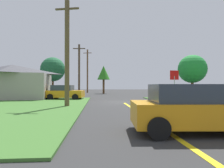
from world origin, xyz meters
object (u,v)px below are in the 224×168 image
Objects in this scene: barn at (12,82)px; stop_sign at (174,80)px; utility_pole_near at (67,52)px; pine_tree_center at (104,73)px; utility_pole_far at (87,71)px; oak_tree_left at (192,69)px; oak_tree_right at (53,69)px; utility_pole_mid at (79,70)px; parked_car_near_building at (65,92)px; car_behind_on_main_road at (189,109)px.

stop_sign is at bearing -20.46° from barn.
utility_pole_near reaches higher than pine_tree_center.
utility_pole_far reaches higher than oak_tree_left.
utility_pole_far reaches higher than stop_sign.
utility_pole_far is 1.53× the size of oak_tree_right.
utility_pole_mid is (-0.46, 13.68, -0.14)m from utility_pole_near.
stop_sign is at bearing -122.39° from oak_tree_left.
oak_tree_right reaches higher than pine_tree_center.
pine_tree_center is at bearing -80.86° from stop_sign.
parked_car_near_building is 6.25m from barn.
car_behind_on_main_road is at bearing -117.01° from oak_tree_left.
utility_pole_far is 1.11× the size of barn.
oak_tree_left reaches higher than parked_car_near_building.
car_behind_on_main_road is 0.51× the size of utility_pole_near.
barn is at bearing -126.67° from pine_tree_center.
barn is (-7.53, 8.46, -2.04)m from utility_pole_near.
oak_tree_right is at bearing 174.46° from oak_tree_left.
utility_pole_near reaches higher than oak_tree_right.
car_behind_on_main_road is 0.63× the size of oak_tree_left.
oak_tree_right is (-22.11, 2.15, -0.02)m from oak_tree_left.
utility_pole_mid reaches higher than car_behind_on_main_road.
oak_tree_right is at bearing -115.94° from utility_pole_far.
parked_car_near_building is (-10.50, 5.26, -1.27)m from stop_sign.
barn is at bearing 178.31° from parked_car_near_building.
utility_pole_mid is (1.00, 6.15, 3.08)m from parked_car_near_building.
utility_pole_far is at bearing 144.20° from oak_tree_left.
utility_pole_far is (-5.37, 35.44, 3.98)m from car_behind_on_main_road.
parked_car_near_building is 6.95m from utility_pole_mid.
oak_tree_left is at bearing -5.54° from oak_tree_right.
barn reaches higher than car_behind_on_main_road.
utility_pole_far is at bearing 102.28° from car_behind_on_main_road.
car_behind_on_main_road is 26.13m from oak_tree_left.
car_behind_on_main_road is 0.53× the size of utility_pole_mid.
utility_pole_near is at bearing 7.92° from stop_sign.
car_behind_on_main_road is 10.21m from utility_pole_near.
utility_pole_far is at bearing 90.05° from utility_pole_near.
pine_tree_center is at bearing 53.33° from barn.
oak_tree_left is at bearing 66.65° from car_behind_on_main_road.
barn is at bearing -111.65° from utility_pole_far.
utility_pole_far reaches higher than oak_tree_right.
oak_tree_right is (-14.03, 14.88, 2.09)m from stop_sign.
utility_pole_near is at bearing -72.08° from parked_car_near_building.
oak_tree_left is at bearing -30.28° from pine_tree_center.
utility_pole_far is at bearing 68.35° from barn.
utility_pole_near reaches higher than parked_car_near_building.
parked_car_near_building is 16.56m from pine_tree_center.
oak_tree_left reaches higher than car_behind_on_main_road.
utility_pole_far reaches higher than utility_pole_near.
parked_car_near_building is at bearing 117.23° from car_behind_on_main_road.
parked_car_near_building is 17.03m from car_behind_on_main_road.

